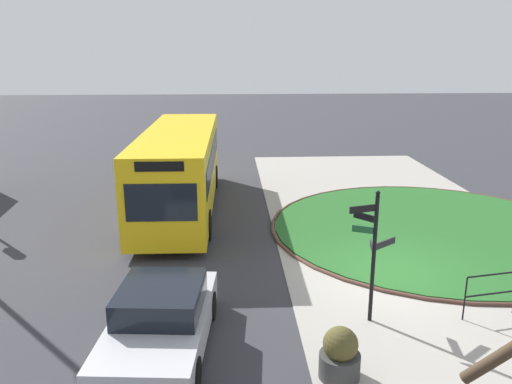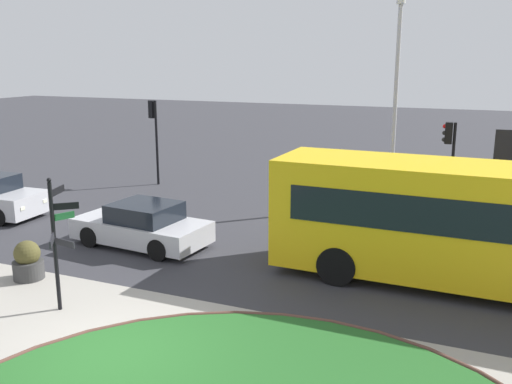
{
  "view_description": "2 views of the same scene",
  "coord_description": "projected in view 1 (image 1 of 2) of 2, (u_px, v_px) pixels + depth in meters",
  "views": [
    {
      "loc": [
        -12.64,
        4.4,
        5.94
      ],
      "look_at": [
        0.73,
        3.67,
        2.21
      ],
      "focal_mm": 35.78,
      "sensor_mm": 36.0,
      "label": 1
    },
    {
      "loc": [
        6.3,
        -7.87,
        5.57
      ],
      "look_at": [
        1.09,
        4.45,
        2.39
      ],
      "focal_mm": 39.37,
      "sensor_mm": 36.0,
      "label": 2
    }
  ],
  "objects": [
    {
      "name": "planter_near_signpost",
      "position": [
        340.0,
        355.0,
        9.46
      ],
      "size": [
        0.77,
        0.77,
        1.04
      ],
      "color": "#383838",
      "rests_on": "ground"
    },
    {
      "name": "sidewalk_paving",
      "position": [
        446.0,
        273.0,
        14.06
      ],
      "size": [
        32.0,
        8.92,
        0.02
      ],
      "primitive_type": "cube",
      "color": "#9E998E",
      "rests_on": "ground"
    },
    {
      "name": "car_far_lane",
      "position": [
        161.0,
        321.0,
        10.37
      ],
      "size": [
        4.29,
        2.22,
        1.34
      ],
      "rotation": [
        0.0,
        0.0,
        3.06
      ],
      "color": "#B7B7BC",
      "rests_on": "ground"
    },
    {
      "name": "ground",
      "position": [
        391.0,
        275.0,
        13.98
      ],
      "size": [
        120.0,
        120.0,
        0.0
      ],
      "primitive_type": "plane",
      "color": "#333338"
    },
    {
      "name": "signpost_directional",
      "position": [
        372.0,
        247.0,
        11.18
      ],
      "size": [
        0.85,
        1.24,
        3.08
      ],
      "color": "black",
      "rests_on": "ground"
    },
    {
      "name": "bus_yellow",
      "position": [
        180.0,
        168.0,
        19.22
      ],
      "size": [
        10.2,
        2.67,
        3.07
      ],
      "rotation": [
        0.0,
        0.0,
        3.13
      ],
      "color": "yellow",
      "rests_on": "ground"
    },
    {
      "name": "grass_island",
      "position": [
        431.0,
        229.0,
        17.44
      ],
      "size": [
        10.67,
        10.67,
        0.1
      ],
      "primitive_type": "cylinder",
      "color": "#235B23",
      "rests_on": "ground"
    },
    {
      "name": "grass_kerb_ring",
      "position": [
        431.0,
        229.0,
        17.44
      ],
      "size": [
        10.98,
        10.98,
        0.11
      ],
      "primitive_type": "torus",
      "color": "brown",
      "rests_on": "ground"
    }
  ]
}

